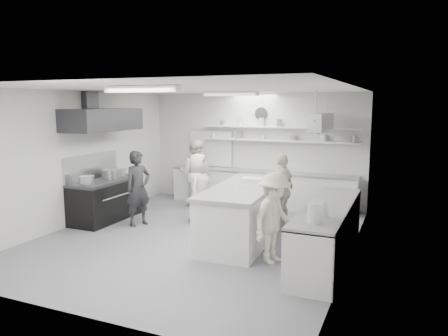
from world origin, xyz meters
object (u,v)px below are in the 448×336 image
at_px(prep_island, 244,214).
at_px(cook_back, 195,173).
at_px(cook_stove, 138,188).
at_px(right_counter, 328,234).
at_px(stove, 106,201).
at_px(back_counter, 261,189).

relative_size(prep_island, cook_back, 1.60).
bearing_deg(cook_back, cook_stove, 70.50).
distance_m(prep_island, cook_stove, 2.56).
bearing_deg(cook_back, right_counter, 135.82).
distance_m(prep_island, cook_back, 3.10).
bearing_deg(stove, back_counter, 43.99).
relative_size(right_counter, cook_back, 1.86).
xyz_separation_m(back_counter, cook_stove, (-1.93, -2.86, 0.38)).
relative_size(cook_stove, cook_back, 0.95).
bearing_deg(right_counter, back_counter, 124.65).
relative_size(stove, cook_back, 1.01).
xyz_separation_m(stove, cook_back, (1.32, 2.06, 0.44)).
distance_m(right_counter, cook_stove, 4.33).
xyz_separation_m(right_counter, cook_stove, (-4.28, 0.54, 0.37)).
relative_size(back_counter, prep_island, 1.75).
distance_m(stove, back_counter, 4.03).
xyz_separation_m(stove, right_counter, (5.25, -0.60, 0.02)).
bearing_deg(back_counter, prep_island, -78.09).
bearing_deg(stove, cook_back, 57.37).
xyz_separation_m(right_counter, cook_back, (-3.93, 2.66, 0.42)).
bearing_deg(cook_stove, cook_back, 13.74).
xyz_separation_m(stove, prep_island, (3.51, -0.10, 0.08)).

